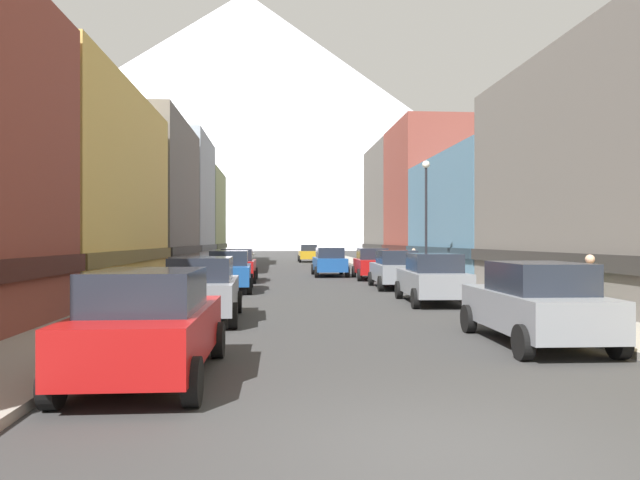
{
  "coord_description": "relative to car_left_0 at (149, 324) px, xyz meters",
  "views": [
    {
      "loc": [
        -1.78,
        -6.07,
        2.26
      ],
      "look_at": [
        0.6,
        25.06,
        2.25
      ],
      "focal_mm": 32.93,
      "sensor_mm": 36.0,
      "label": 1
    }
  ],
  "objects": [
    {
      "name": "storefront_left_1",
      "position": [
        -7.27,
        15.26,
        3.22
      ],
      "size": [
        7.45,
        13.91,
        8.54
      ],
      "color": "#D8B259",
      "rests_on": "ground"
    },
    {
      "name": "storefront_left_3",
      "position": [
        -6.93,
        41.4,
        4.45
      ],
      "size": [
        6.76,
        11.2,
        11.06
      ],
      "color": "#99A5B2",
      "rests_on": "ground"
    },
    {
      "name": "potted_plant_0",
      "position": [
        10.8,
        6.8,
        -0.13
      ],
      "size": [
        0.75,
        0.75,
        1.08
      ],
      "color": "#4C4C51",
      "rests_on": "sidewalk_right"
    },
    {
      "name": "storefront_right_4",
      "position": [
        14.75,
        45.98,
        4.55
      ],
      "size": [
        7.2,
        11.03,
        11.25
      ],
      "color": "#66605B",
      "rests_on": "ground"
    },
    {
      "name": "car_right_1",
      "position": [
        7.6,
        10.81,
        0.0
      ],
      "size": [
        2.24,
        4.48,
        1.78
      ],
      "color": "slate",
      "rests_on": "ground"
    },
    {
      "name": "pedestrian_0",
      "position": [
        10.05,
        23.91,
        -0.01
      ],
      "size": [
        0.36,
        0.36,
        1.61
      ],
      "color": "brown",
      "rests_on": "sidewalk_right"
    },
    {
      "name": "car_right_3",
      "position": [
        7.6,
        23.75,
        0.0
      ],
      "size": [
        2.23,
        4.48,
        1.78
      ],
      "color": "#9E1111",
      "rests_on": "ground"
    },
    {
      "name": "ground_plane",
      "position": [
        3.8,
        -3.55,
        -0.9
      ],
      "size": [
        400.0,
        400.0,
        0.0
      ],
      "primitive_type": "plane",
      "color": "#323232"
    },
    {
      "name": "car_right_2",
      "position": [
        7.6,
        17.28,
        0.0
      ],
      "size": [
        2.19,
        4.46,
        1.78
      ],
      "color": "slate",
      "rests_on": "ground"
    },
    {
      "name": "car_right_0",
      "position": [
        7.6,
        2.58,
        0.0
      ],
      "size": [
        2.14,
        4.44,
        1.78
      ],
      "color": "slate",
      "rests_on": "ground"
    },
    {
      "name": "trash_bin_right",
      "position": [
        10.15,
        7.29,
        -0.26
      ],
      "size": [
        0.59,
        0.59,
        0.98
      ],
      "color": "#4C5156",
      "rests_on": "sidewalk_right"
    },
    {
      "name": "storefront_left_2",
      "position": [
        -7.0,
        29.1,
        3.9
      ],
      "size": [
        6.89,
        12.58,
        9.93
      ],
      "color": "#66605B",
      "rests_on": "ground"
    },
    {
      "name": "sidewalk_left",
      "position": [
        -2.45,
        31.45,
        -0.82
      ],
      "size": [
        2.5,
        100.0,
        0.15
      ],
      "primitive_type": "cube",
      "color": "gray",
      "rests_on": "ground"
    },
    {
      "name": "car_left_3",
      "position": [
        0.0,
        22.28,
        0.0
      ],
      "size": [
        2.07,
        4.41,
        1.78
      ],
      "color": "#9E1111",
      "rests_on": "ground"
    },
    {
      "name": "sidewalk_right",
      "position": [
        10.05,
        31.45,
        -0.82
      ],
      "size": [
        2.5,
        100.0,
        0.15
      ],
      "primitive_type": "cube",
      "color": "gray",
      "rests_on": "ground"
    },
    {
      "name": "streetlamp_right",
      "position": [
        9.15,
        17.66,
        3.09
      ],
      "size": [
        0.36,
        0.36,
        5.86
      ],
      "color": "black",
      "rests_on": "sidewalk_right"
    },
    {
      "name": "car_left_0",
      "position": [
        0.0,
        0.0,
        0.0
      ],
      "size": [
        2.09,
        4.41,
        1.78
      ],
      "color": "#9E1111",
      "rests_on": "ground"
    },
    {
      "name": "car_driving_0",
      "position": [
        5.4,
        26.76,
        0.0
      ],
      "size": [
        2.06,
        4.4,
        1.78
      ],
      "color": "#19478C",
      "rests_on": "ground"
    },
    {
      "name": "storefront_right_2",
      "position": [
        15.78,
        24.02,
        2.56
      ],
      "size": [
        9.26,
        13.56,
        7.2
      ],
      "color": "slate",
      "rests_on": "ground"
    },
    {
      "name": "mountain_backdrop",
      "position": [
        -11.51,
        256.45,
        56.15
      ],
      "size": [
        292.84,
        292.84,
        114.1
      ],
      "primitive_type": "cone",
      "color": "silver",
      "rests_on": "ground"
    },
    {
      "name": "car_left_2",
      "position": [
        -0.0,
        16.38,
        0.0
      ],
      "size": [
        2.17,
        4.45,
        1.78
      ],
      "color": "#19478C",
      "rests_on": "ground"
    },
    {
      "name": "storefront_left_4",
      "position": [
        -7.48,
        53.4,
        3.72
      ],
      "size": [
        7.86,
        11.61,
        9.56
      ],
      "color": "#8C9966",
      "rests_on": "ground"
    },
    {
      "name": "pedestrian_2",
      "position": [
        10.05,
        4.78,
        0.05
      ],
      "size": [
        0.36,
        0.36,
        1.73
      ],
      "color": "brown",
      "rests_on": "sidewalk_right"
    },
    {
      "name": "car_driving_1",
      "position": [
        5.4,
        50.14,
        0.0
      ],
      "size": [
        2.06,
        4.4,
        1.78
      ],
      "color": "#B28419",
      "rests_on": "ground"
    },
    {
      "name": "car_left_1",
      "position": [
        0.0,
        6.87,
        0.0
      ],
      "size": [
        2.16,
        4.45,
        1.78
      ],
      "color": "slate",
      "rests_on": "ground"
    },
    {
      "name": "storefront_right_3",
      "position": [
        15.75,
        35.49,
        4.57
      ],
      "size": [
        9.2,
        9.3,
        11.3
      ],
      "color": "brown",
      "rests_on": "ground"
    }
  ]
}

